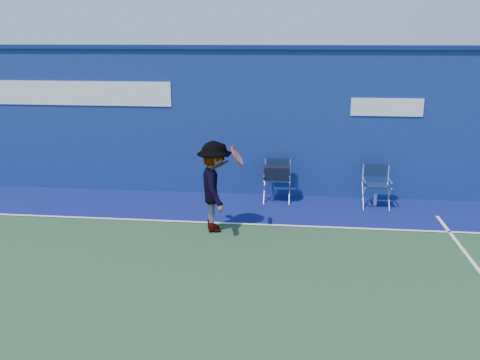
# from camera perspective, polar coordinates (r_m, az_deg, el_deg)

# --- Properties ---
(ground) EXTENTS (80.00, 80.00, 0.00)m
(ground) POSITION_cam_1_polar(r_m,az_deg,el_deg) (6.47, -11.25, -14.71)
(ground) COLOR #27492A
(ground) RESTS_ON ground
(stadium_wall) EXTENTS (24.00, 0.50, 3.08)m
(stadium_wall) POSITION_cam_1_polar(r_m,az_deg,el_deg) (10.78, -3.52, 6.75)
(stadium_wall) COLOR navy
(stadium_wall) RESTS_ON ground
(out_of_bounds_strip) EXTENTS (24.00, 1.80, 0.01)m
(out_of_bounds_strip) POSITION_cam_1_polar(r_m,az_deg,el_deg) (10.10, -4.40, -2.96)
(out_of_bounds_strip) COLOR #0D1657
(out_of_bounds_strip) RESTS_ON ground
(court_lines) EXTENTS (24.00, 12.00, 0.01)m
(court_lines) POSITION_cam_1_polar(r_m,az_deg,el_deg) (6.96, -9.77, -12.17)
(court_lines) COLOR white
(court_lines) RESTS_ON out_of_bounds_strip
(directors_chair_left) EXTENTS (0.51, 0.46, 0.85)m
(directors_chair_left) POSITION_cam_1_polar(r_m,az_deg,el_deg) (10.31, 4.18, -0.49)
(directors_chair_left) COLOR silver
(directors_chair_left) RESTS_ON ground
(directors_chair_right) EXTENTS (0.49, 0.44, 0.83)m
(directors_chair_right) POSITION_cam_1_polar(r_m,az_deg,el_deg) (10.31, 15.01, -1.57)
(directors_chair_right) COLOR silver
(directors_chair_right) RESTS_ON ground
(water_bottle) EXTENTS (0.07, 0.07, 0.25)m
(water_bottle) POSITION_cam_1_polar(r_m,az_deg,el_deg) (10.43, 14.94, -2.14)
(water_bottle) COLOR silver
(water_bottle) RESTS_ON ground
(tennis_player) EXTENTS (0.93, 1.13, 1.57)m
(tennis_player) POSITION_cam_1_polar(r_m,az_deg,el_deg) (8.64, -2.85, -0.75)
(tennis_player) COLOR #EA4738
(tennis_player) RESTS_ON ground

